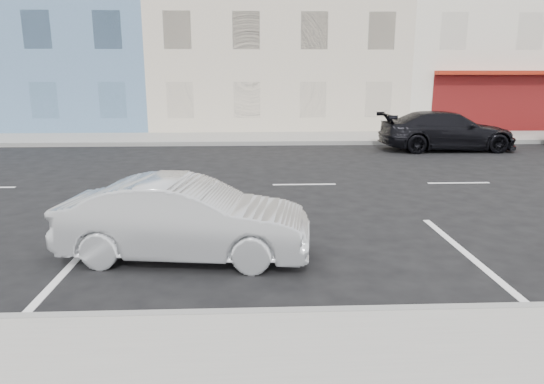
{
  "coord_description": "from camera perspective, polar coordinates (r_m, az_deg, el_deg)",
  "views": [
    {
      "loc": [
        -3.35,
        -11.96,
        2.73
      ],
      "look_at": [
        -3.0,
        -4.05,
        0.8
      ],
      "focal_mm": 32.0,
      "sensor_mm": 36.0,
      "label": 1
    }
  ],
  "objects": [
    {
      "name": "ground",
      "position": [
        12.71,
        12.81,
        0.95
      ],
      "size": [
        120.0,
        120.0,
        0.0
      ],
      "primitive_type": "plane",
      "color": "black",
      "rests_on": "ground"
    },
    {
      "name": "sidewalk_far",
      "position": [
        20.89,
        -7.08,
        6.29
      ],
      "size": [
        80.0,
        3.4,
        0.15
      ],
      "primitive_type": "cube",
      "color": "gray",
      "rests_on": "ground"
    },
    {
      "name": "curb_near",
      "position": [
        5.86,
        -19.2,
        -14.01
      ],
      "size": [
        80.0,
        0.12,
        0.16
      ],
      "primitive_type": "cube",
      "color": "gray",
      "rests_on": "ground"
    },
    {
      "name": "curb_far",
      "position": [
        19.21,
        -7.47,
        5.65
      ],
      "size": [
        80.0,
        0.12,
        0.16
      ],
      "primitive_type": "cube",
      "color": "gray",
      "rests_on": "ground"
    },
    {
      "name": "bldg_blue",
      "position": [
        30.43,
        -24.5,
        19.65
      ],
      "size": [
        12.0,
        12.0,
        13.0
      ],
      "primitive_type": "cube",
      "color": "#55779C",
      "rests_on": "ground"
    },
    {
      "name": "bldg_cream",
      "position": [
        28.45,
        0.22,
        19.78
      ],
      "size": [
        12.0,
        12.0,
        11.5
      ],
      "primitive_type": "cube",
      "color": "beige",
      "rests_on": "ground"
    },
    {
      "name": "bldg_corner",
      "position": [
        31.88,
        25.7,
        18.75
      ],
      "size": [
        14.0,
        12.0,
        12.5
      ],
      "primitive_type": "cube",
      "color": "silver",
      "rests_on": "ground"
    },
    {
      "name": "sedan_silver",
      "position": [
        7.4,
        -10.11,
        -3.14
      ],
      "size": [
        3.85,
        1.74,
        1.22
      ],
      "primitive_type": "imported",
      "rotation": [
        0.0,
        0.0,
        1.45
      ],
      "color": "#A5A8AD",
      "rests_on": "ground"
    },
    {
      "name": "car_far",
      "position": [
        19.01,
        19.88,
        6.78
      ],
      "size": [
        4.9,
        2.01,
        1.42
      ],
      "primitive_type": "imported",
      "rotation": [
        0.0,
        0.0,
        1.58
      ],
      "color": "black",
      "rests_on": "ground"
    }
  ]
}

